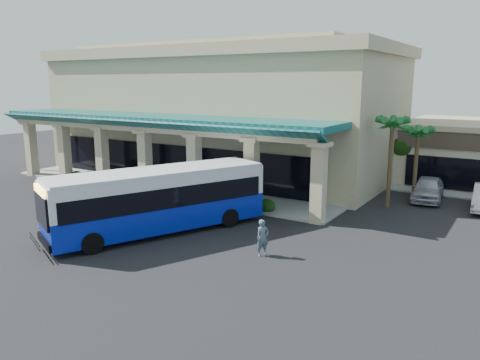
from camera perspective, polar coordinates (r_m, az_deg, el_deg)
The scene contains 10 objects.
ground at distance 26.56m, azimuth -7.20°, elevation -5.97°, with size 110.00×110.00×0.00m, color black.
main_building at distance 42.99m, azimuth -2.12°, elevation 8.60°, with size 30.80×14.80×11.35m, color tan, non-canonical shape.
arcade at distance 36.08m, azimuth -10.34°, elevation 3.29°, with size 30.00×6.20×5.70m, color #0B4647, non-canonical shape.
palm_0 at distance 31.79m, azimuth 17.86°, elevation 2.61°, with size 2.40×2.40×6.60m, color #175823, non-canonical shape.
palm_1 at distance 34.52m, azimuth 20.68°, elevation 2.43°, with size 2.40×2.40×5.80m, color #175823, non-canonical shape.
palm_2 at distance 46.84m, azimuth -23.88°, elevation 4.70°, with size 2.40×2.40×6.20m, color #175823, non-canonical shape.
broadleaf_tree at distance 39.85m, azimuth 19.30°, elevation 2.97°, with size 2.60×2.60×4.81m, color black, non-canonical shape.
transit_bus at distance 25.75m, azimuth -9.80°, elevation -2.57°, with size 2.91×12.51×3.50m, color #081EA5, non-canonical shape.
pedestrian at distance 22.24m, azimuth 2.78°, elevation -7.05°, with size 0.64×0.42×1.76m, color #475667.
car_silver at distance 35.07m, azimuth 21.91°, elevation -0.98°, with size 1.94×4.83×1.65m, color #AEACBD.
Camera 1 is at (16.16, -19.48, 8.06)m, focal length 35.00 mm.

